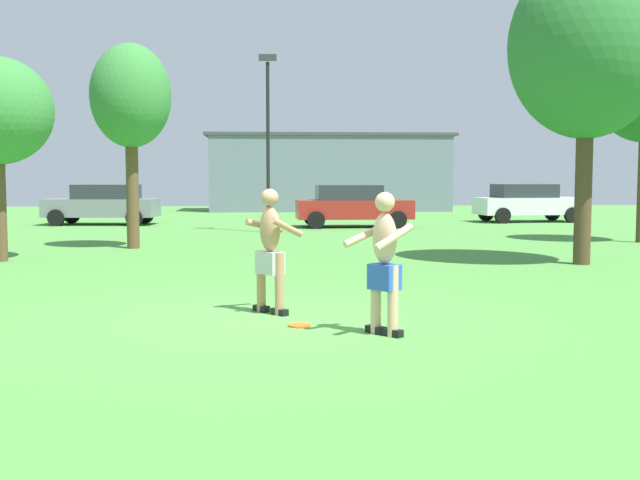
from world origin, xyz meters
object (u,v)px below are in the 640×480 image
Objects in this scene: player_near at (384,260)px; car_white_far_end at (527,202)px; frisbee at (300,325)px; lamp_post at (268,125)px; tree_near_building at (587,47)px; player_in_gray at (270,247)px; tree_behind_players at (131,98)px; car_red_near_post at (352,205)px; car_gray_mid_lot at (103,204)px.

player_near reaches higher than car_white_far_end.
frisbee is 17.34m from lamp_post.
lamp_post is 0.90× the size of tree_near_building.
player_in_gray is 1.39m from frisbee.
player_near is at bearing -67.49° from tree_behind_players.
lamp_post reaches higher than tree_behind_players.
tree_near_building is at bearing 39.97° from player_in_gray.
car_red_near_post is 8.16m from car_white_far_end.
player_in_gray is at bearing -140.03° from tree_near_building.
lamp_post reaches higher than player_near.
player_in_gray is at bearing -90.19° from lamp_post.
player_in_gray is 0.40× the size of car_red_near_post.
lamp_post reaches higher than frisbee.
frisbee is 19.75m from car_red_near_post.
frisbee is at bearing -88.97° from lamp_post.
tree_behind_players is at bearing -122.25° from lamp_post.
lamp_post is 12.33m from tree_near_building.
tree_behind_players is (2.86, -10.43, 3.13)m from car_gray_mid_lot.
car_red_near_post is at bearing 80.15° from player_in_gray.
car_red_near_post is 4.96m from lamp_post.
tree_behind_players is (-6.78, -8.29, 3.13)m from car_red_near_post.
tree_near_building is (-4.07, -15.65, 3.83)m from car_white_far_end.
frisbee is at bearing 147.94° from player_near.
player_in_gray is 0.29× the size of lamp_post.
car_gray_mid_lot is (-6.78, 21.66, 0.81)m from frisbee.
car_white_far_end is 0.83× the size of tree_behind_players.
tree_behind_players is at bearing 156.36° from tree_near_building.
car_white_far_end is at bearing 20.22° from car_red_near_post.
car_gray_mid_lot is 0.83× the size of tree_behind_players.
frisbee is 0.07× the size of car_gray_mid_lot.
frisbee is 12.53m from tree_behind_players.
tree_near_building is (6.81, 5.71, 3.73)m from player_in_gray.
tree_near_building is at bearing -23.64° from tree_behind_players.
car_gray_mid_lot is at bearing 107.38° from frisbee.
tree_near_building is at bearing -104.59° from car_white_far_end.
player_near is 5.81× the size of frisbee.
tree_behind_players is (-14.44, -11.12, 3.13)m from car_white_far_end.
lamp_post is (-10.83, -5.39, 2.82)m from car_white_far_end.
player_in_gray is 0.39× the size of car_white_far_end.
player_in_gray is at bearing -116.99° from car_white_far_end.
car_gray_mid_lot is at bearing 131.47° from tree_near_building.
car_red_near_post and car_white_far_end have the same top height.
tree_near_building reaches higher than car_red_near_post.
player_in_gray is 21.65m from car_gray_mid_lot.
car_white_far_end reaches higher than frisbee.
frisbee is at bearing -133.93° from tree_near_building.
player_near is 0.26× the size of tree_near_building.
tree_behind_players reaches higher than car_red_near_post.
car_red_near_post is at bearing 81.67° from frisbee.
player_in_gray is 18.82m from car_red_near_post.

